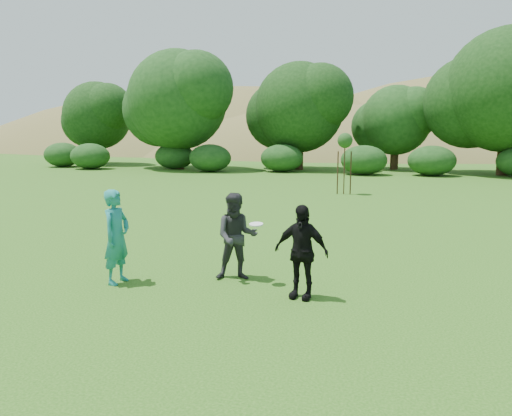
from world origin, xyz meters
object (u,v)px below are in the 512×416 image
Objects in this scene: player_black at (301,252)px; player_grey at (237,237)px; sapling at (345,142)px; player_teal at (117,237)px.

player_grey is at bearing 161.52° from player_black.
sapling reaches higher than player_grey.
sapling is (-0.80, 14.96, 1.57)m from player_black.
player_teal is 15.40m from sapling.
player_teal is 3.62m from player_black.
player_teal reaches higher than player_black.
player_grey is at bearing -63.62° from player_teal.
player_teal is 0.65× the size of sapling.
player_grey is 14.30m from sapling.
player_teal is at bearing -100.57° from sapling.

